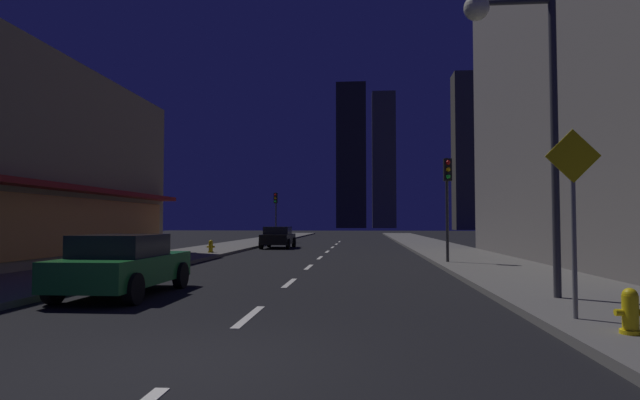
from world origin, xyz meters
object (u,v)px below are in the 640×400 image
Objects in this scene: car_parked_near at (123,264)px; car_parked_far at (278,237)px; traffic_light_near_right at (447,186)px; fire_hydrant_yellow_near at (630,312)px; street_lamp_right at (514,69)px; fire_hydrant_far_left at (211,247)px; pedestrian_crossing_sign at (574,206)px; traffic_light_far_left at (276,206)px.

car_parked_far is at bearing 90.00° from car_parked_near.
car_parked_near is 13.11m from traffic_light_near_right.
fire_hydrant_yellow_near is (9.50, -4.10, -0.29)m from car_parked_near.
fire_hydrant_far_left is at bearing 126.63° from street_lamp_right.
fire_hydrant_far_left is (-2.30, 14.64, -0.29)m from car_parked_near.
car_parked_far is 1.34× the size of pedestrian_crossing_sign.
street_lamp_right reaches higher than car_parked_far.
car_parked_near is at bearing -134.97° from traffic_light_near_right.
traffic_light_far_left is (0.40, 17.78, 2.74)m from fire_hydrant_far_left.
fire_hydrant_far_left is at bearing -91.29° from traffic_light_far_left.
car_parked_near is 10.35m from fire_hydrant_yellow_near.
street_lamp_right is (-0.52, 3.56, 4.61)m from fire_hydrant_yellow_near.
fire_hydrant_far_left is at bearing 98.93° from car_parked_near.
pedestrian_crossing_sign is (11.50, -17.60, 1.56)m from fire_hydrant_far_left.
street_lamp_right is at bearing -90.71° from traffic_light_near_right.
traffic_light_far_left reaches higher than car_parked_near.
street_lamp_right is at bearing 98.30° from fire_hydrant_yellow_near.
traffic_light_near_right reaches higher than car_parked_near.
traffic_light_near_right is at bearing 91.73° from fire_hydrant_yellow_near.
traffic_light_near_right reaches higher than pedestrian_crossing_sign.
pedestrian_crossing_sign reaches higher than car_parked_near.
traffic_light_near_right is (9.10, -13.23, 2.45)m from car_parked_far.
fire_hydrant_far_left is 21.08m from pedestrian_crossing_sign.
fire_hydrant_yellow_near is 0.16× the size of traffic_light_far_left.
traffic_light_near_right is at bearing 45.03° from car_parked_near.
fire_hydrant_far_left is 0.10× the size of street_lamp_right.
car_parked_far is 1.01× the size of traffic_light_far_left.
fire_hydrant_yellow_near is (9.50, -26.44, -0.29)m from car_parked_far.
traffic_light_far_left is 0.64× the size of street_lamp_right.
car_parked_near is at bearing -86.65° from traffic_light_far_left.
traffic_light_far_left reaches higher than pedestrian_crossing_sign.
traffic_light_far_left is 34.75m from street_lamp_right.
traffic_light_near_right is 9.83m from street_lamp_right.
pedestrian_crossing_sign reaches higher than fire_hydrant_far_left.
traffic_light_far_left is at bearing 100.68° from car_parked_far.
street_lamp_right is 3.91m from pedestrian_crossing_sign.
fire_hydrant_far_left is (-11.80, 18.74, 0.00)m from fire_hydrant_yellow_near.
car_parked_near is at bearing 176.60° from street_lamp_right.
pedestrian_crossing_sign is (9.20, -25.31, 1.28)m from car_parked_far.
traffic_light_near_right is 25.77m from traffic_light_far_left.
car_parked_near is 9.75m from pedestrian_crossing_sign.
car_parked_near is 0.64× the size of street_lamp_right.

